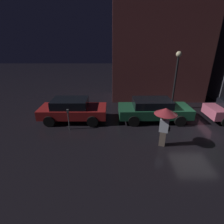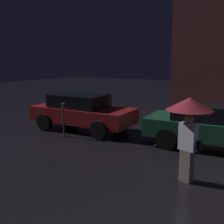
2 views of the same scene
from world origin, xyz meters
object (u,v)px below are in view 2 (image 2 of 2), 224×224
(parked_car_red, at_px, (82,111))
(pedestrian_with_umbrella, at_px, (189,115))
(parking_meter, at_px, (63,116))
(parked_car_green, at_px, (216,125))

(parked_car_red, relative_size, pedestrian_with_umbrella, 2.09)
(pedestrian_with_umbrella, xyz_separation_m, parking_meter, (-5.15, 1.73, -0.86))
(pedestrian_with_umbrella, bearing_deg, parked_car_red, 169.29)
(parked_car_green, xyz_separation_m, pedestrian_with_umbrella, (-0.18, -3.04, 0.88))
(parked_car_green, bearing_deg, parked_car_red, 179.23)
(pedestrian_with_umbrella, bearing_deg, parked_car_green, 105.87)
(parked_car_red, distance_m, pedestrian_with_umbrella, 6.03)
(parked_car_red, xyz_separation_m, parked_car_green, (5.35, 0.05, -0.01))
(pedestrian_with_umbrella, distance_m, parking_meter, 5.50)
(parked_car_red, bearing_deg, parked_car_green, 0.69)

